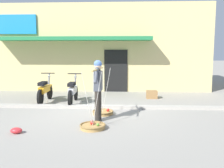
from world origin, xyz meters
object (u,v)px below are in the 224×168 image
plastic_litter_bag (16,130)px  fruit_basket_left_side (103,112)px  motorcycle_nearest_shop (45,90)px  motorcycle_second_in_row (73,91)px  fruit_vendor (98,86)px  wooden_crate (152,94)px  fruit_basket_right_side (93,126)px

plastic_litter_bag → fruit_basket_left_side: bearing=45.2°
motorcycle_nearest_shop → motorcycle_second_in_row: same height
fruit_vendor → plastic_litter_bag: fruit_vendor is taller
fruit_basket_left_side → motorcycle_nearest_shop: size_ratio=0.80×
fruit_vendor → wooden_crate: bearing=61.9°
plastic_litter_bag → wooden_crate: 5.95m
fruit_basket_right_side → plastic_litter_bag: (-1.77, -0.45, -0.00)m
fruit_basket_left_side → fruit_basket_right_side: size_ratio=1.00×
motorcycle_second_in_row → fruit_vendor: bearing=-63.0°
wooden_crate → motorcycle_nearest_shop: bearing=-166.6°
fruit_basket_right_side → wooden_crate: fruit_basket_right_side is taller
motorcycle_second_in_row → fruit_basket_left_side: bearing=-52.1°
fruit_vendor → plastic_litter_bag: size_ratio=6.05×
fruit_basket_right_side → motorcycle_nearest_shop: 3.93m
fruit_basket_left_side → fruit_basket_right_side: (-0.12, -1.45, 0.00)m
wooden_crate → fruit_basket_left_side: bearing=-123.1°
fruit_basket_right_side → plastic_litter_bag: fruit_basket_right_side is taller
fruit_vendor → motorcycle_second_in_row: size_ratio=0.93×
fruit_basket_right_side → plastic_litter_bag: 1.83m
fruit_basket_left_side → wooden_crate: fruit_basket_left_side is taller
fruit_basket_right_side → wooden_crate: bearing=65.5°
fruit_basket_left_side → wooden_crate: bearing=56.9°
fruit_basket_left_side → fruit_basket_right_side: 1.46m
fruit_basket_left_side → motorcycle_nearest_shop: 2.97m
fruit_basket_right_side → motorcycle_second_in_row: bearing=110.2°
fruit_vendor → wooden_crate: (1.86, 3.48, -0.82)m
motorcycle_second_in_row → fruit_basket_right_side: bearing=-69.8°
motorcycle_second_in_row → wooden_crate: motorcycle_second_in_row is taller
plastic_litter_bag → motorcycle_second_in_row: bearing=79.7°
plastic_litter_bag → wooden_crate: wooden_crate is taller
motorcycle_nearest_shop → motorcycle_second_in_row: 1.12m
motorcycle_nearest_shop → plastic_litter_bag: 3.72m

